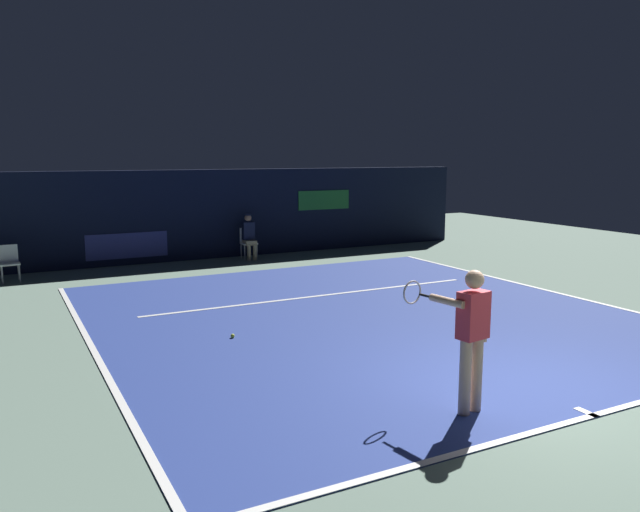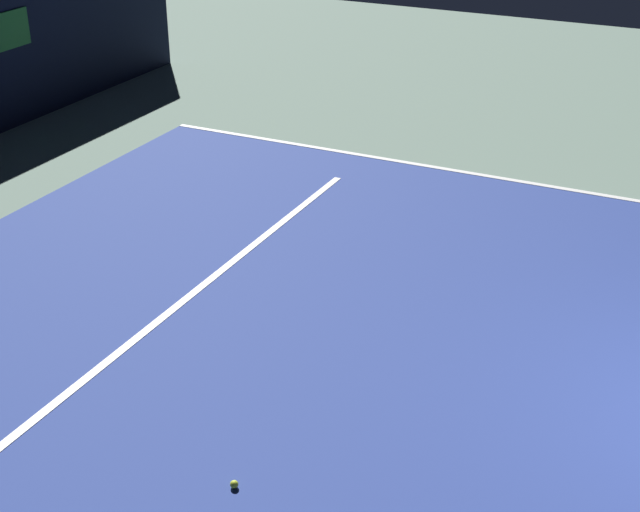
# 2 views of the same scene
# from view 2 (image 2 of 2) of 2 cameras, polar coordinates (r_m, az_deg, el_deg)

# --- Properties ---
(ground_plane) EXTENTS (31.38, 31.38, 0.00)m
(ground_plane) POSITION_cam_2_polar(r_m,az_deg,el_deg) (9.80, 1.48, -4.46)
(ground_plane) COLOR slate
(court_surface) EXTENTS (9.77, 10.48, 0.01)m
(court_surface) POSITION_cam_2_polar(r_m,az_deg,el_deg) (9.80, 1.48, -4.43)
(court_surface) COLOR navy
(court_surface) RESTS_ON ground
(line_sideline_left) EXTENTS (0.10, 10.48, 0.01)m
(line_sideline_left) POSITION_cam_2_polar(r_m,az_deg,el_deg) (13.91, 9.80, 4.94)
(line_sideline_left) COLOR white
(line_sideline_left) RESTS_ON court_surface
(line_service) EXTENTS (7.62, 0.10, 0.01)m
(line_service) POSITION_cam_2_polar(r_m,az_deg,el_deg) (10.58, -7.60, -2.12)
(line_service) COLOR white
(line_service) RESTS_ON court_surface
(tennis_ball) EXTENTS (0.07, 0.07, 0.07)m
(tennis_ball) POSITION_cam_2_polar(r_m,az_deg,el_deg) (7.75, -5.29, -13.78)
(tennis_ball) COLOR #CCE033
(tennis_ball) RESTS_ON court_surface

